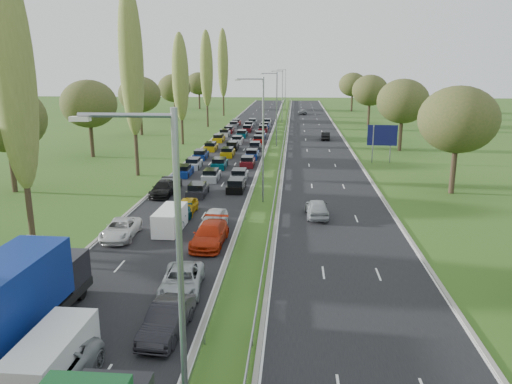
# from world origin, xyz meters

# --- Properties ---
(ground) EXTENTS (260.00, 260.00, 0.00)m
(ground) POSITION_xyz_m (4.50, 80.00, 0.00)
(ground) COLOR #2D551A
(ground) RESTS_ON ground
(near_carriageway) EXTENTS (10.50, 215.00, 0.04)m
(near_carriageway) POSITION_xyz_m (-2.25, 82.50, 0.00)
(near_carriageway) COLOR black
(near_carriageway) RESTS_ON ground
(far_carriageway) EXTENTS (10.50, 215.00, 0.04)m
(far_carriageway) POSITION_xyz_m (11.25, 82.50, 0.00)
(far_carriageway) COLOR black
(far_carriageway) RESTS_ON ground
(central_reservation) EXTENTS (2.36, 215.00, 0.32)m
(central_reservation) POSITION_xyz_m (4.50, 82.50, 0.55)
(central_reservation) COLOR gray
(central_reservation) RESTS_ON ground
(lamp_columns) EXTENTS (0.18, 140.18, 12.00)m
(lamp_columns) POSITION_xyz_m (4.50, 78.00, 6.00)
(lamp_columns) COLOR gray
(lamp_columns) RESTS_ON ground
(poplar_row) EXTENTS (2.80, 127.80, 22.44)m
(poplar_row) POSITION_xyz_m (-11.50, 68.17, 12.39)
(poplar_row) COLOR #2D2116
(poplar_row) RESTS_ON ground
(woodland_left) EXTENTS (8.00, 166.00, 11.10)m
(woodland_left) POSITION_xyz_m (-22.00, 62.63, 7.68)
(woodland_left) COLOR #2D2116
(woodland_left) RESTS_ON ground
(woodland_right) EXTENTS (8.00, 153.00, 11.10)m
(woodland_right) POSITION_xyz_m (24.00, 66.67, 7.68)
(woodland_right) COLOR #2D2116
(woodland_right) RESTS_ON ground
(traffic_queue_fill) EXTENTS (9.04, 68.06, 0.80)m
(traffic_queue_fill) POSITION_xyz_m (-2.23, 77.49, 0.44)
(traffic_queue_fill) COLOR black
(traffic_queue_fill) RESTS_ON ground
(near_car_2) EXTENTS (2.59, 5.15, 1.40)m
(near_car_2) POSITION_xyz_m (-5.83, 31.59, 0.72)
(near_car_2) COLOR silver
(near_car_2) RESTS_ON near_carriageway
(near_car_3) EXTENTS (2.23, 5.14, 1.47)m
(near_car_3) POSITION_xyz_m (-5.85, 44.69, 0.76)
(near_car_3) COLOR black
(near_car_3) RESTS_ON near_carriageway
(near_car_6) EXTENTS (3.06, 5.96, 1.61)m
(near_car_6) POSITION_xyz_m (-2.30, 12.68, 0.82)
(near_car_6) COLOR slate
(near_car_6) RESTS_ON near_carriageway
(near_car_7) EXTENTS (2.03, 4.59, 1.31)m
(near_car_7) POSITION_xyz_m (-2.28, 35.30, 0.67)
(near_car_7) COLOR #043D47
(near_car_7) RESTS_ON near_carriageway
(near_car_8) EXTENTS (1.65, 3.98, 1.35)m
(near_car_8) POSITION_xyz_m (-2.11, 38.47, 0.69)
(near_car_8) COLOR #BC920C
(near_car_8) RESTS_ON near_carriageway
(near_car_9) EXTENTS (2.04, 4.84, 1.55)m
(near_car_9) POSITION_xyz_m (1.35, 17.75, 0.80)
(near_car_9) COLOR black
(near_car_9) RESTS_ON near_carriageway
(near_car_10) EXTENTS (2.73, 5.20, 1.40)m
(near_car_10) POSITION_xyz_m (1.00, 22.57, 0.72)
(near_car_10) COLOR #9EA3A7
(near_car_10) RESTS_ON near_carriageway
(near_car_11) EXTENTS (2.47, 5.62, 1.61)m
(near_car_11) POSITION_xyz_m (1.34, 30.56, 0.82)
(near_car_11) COLOR #B4260B
(near_car_11) RESTS_ON near_carriageway
(near_car_12) EXTENTS (2.07, 4.66, 1.56)m
(near_car_12) POSITION_xyz_m (1.02, 34.30, 0.80)
(near_car_12) COLOR silver
(near_car_12) RESTS_ON near_carriageway
(far_car_0) EXTENTS (2.13, 4.78, 1.60)m
(far_car_0) POSITION_xyz_m (9.57, 38.36, 0.82)
(far_car_0) COLOR #A1A5AA
(far_car_0) RESTS_ON far_carriageway
(far_car_1) EXTENTS (1.59, 4.27, 1.39)m
(far_car_1) POSITION_xyz_m (13.06, 86.18, 0.72)
(far_car_1) COLOR black
(far_car_1) RESTS_ON far_carriageway
(far_car_2) EXTENTS (2.53, 5.03, 1.37)m
(far_car_2) POSITION_xyz_m (9.63, 134.22, 0.70)
(far_car_2) COLOR slate
(far_car_2) RESTS_ON far_carriageway
(blue_lorry) EXTENTS (2.78, 10.02, 4.23)m
(blue_lorry) POSITION_xyz_m (-5.71, 17.05, 2.18)
(blue_lorry) COLOR black
(blue_lorry) RESTS_ON near_carriageway
(white_van_front) EXTENTS (2.06, 5.24, 2.11)m
(white_van_front) POSITION_xyz_m (-2.48, 13.84, 1.08)
(white_van_front) COLOR silver
(white_van_front) RESTS_ON near_carriageway
(white_van_rear) EXTENTS (1.83, 4.65, 1.87)m
(white_van_rear) POSITION_xyz_m (-2.38, 33.69, 0.96)
(white_van_rear) COLOR white
(white_van_rear) RESTS_ON near_carriageway
(info_sign) EXTENTS (1.50, 0.30, 2.10)m
(info_sign) POSITION_xyz_m (-9.40, 25.78, 1.37)
(info_sign) COLOR gray
(info_sign) RESTS_ON ground
(direction_sign) EXTENTS (4.00, 0.33, 5.20)m
(direction_sign) POSITION_xyz_m (19.40, 64.54, 3.57)
(direction_sign) COLOR gray
(direction_sign) RESTS_ON ground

